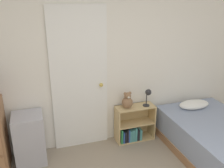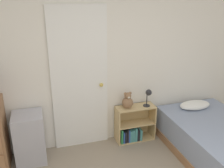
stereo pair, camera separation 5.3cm
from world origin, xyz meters
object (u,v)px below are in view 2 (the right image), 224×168
at_px(teddy_bear, 128,101).
at_px(bookshelf, 133,127).
at_px(storage_bin, 30,138).
at_px(desk_lamp, 148,94).
at_px(bed, 222,144).

bearing_deg(teddy_bear, bookshelf, 2.60).
height_order(storage_bin, bookshelf, storage_bin).
relative_size(teddy_bear, desk_lamp, 0.94).
distance_m(desk_lamp, bed, 1.22).
xyz_separation_m(bookshelf, bed, (0.99, -0.83, 0.02)).
xyz_separation_m(bookshelf, desk_lamp, (0.22, -0.04, 0.54)).
height_order(bookshelf, teddy_bear, teddy_bear).
relative_size(bookshelf, bed, 0.31).
bearing_deg(bookshelf, teddy_bear, -177.40).
relative_size(bookshelf, teddy_bear, 2.37).
distance_m(bookshelf, desk_lamp, 0.59).
relative_size(storage_bin, bed, 0.36).
bearing_deg(desk_lamp, bed, -45.80).
distance_m(bookshelf, bed, 1.30).
relative_size(storage_bin, bookshelf, 1.16).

